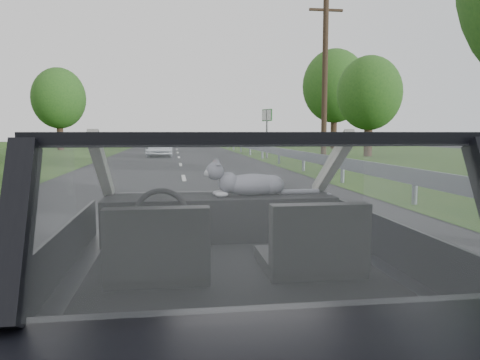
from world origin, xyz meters
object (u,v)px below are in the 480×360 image
object	(u,v)px
cat	(253,183)
utility_pole	(325,80)
other_car	(160,145)
subject_car	(231,258)
highway_sign	(267,134)

from	to	relation	value
cat	utility_pole	bearing A→B (deg)	62.65
other_car	utility_pole	world-z (taller)	utility_pole
cat	other_car	distance (m)	24.83
subject_car	cat	xyz separation A→B (m)	(0.23, 0.60, 0.36)
cat	utility_pole	xyz separation A→B (m)	(5.83, 16.09, 2.51)
cat	utility_pole	world-z (taller)	utility_pole
cat	highway_sign	distance (m)	22.12
other_car	utility_pole	xyz separation A→B (m)	(7.14, -8.71, 2.92)
other_car	utility_pole	distance (m)	11.63
subject_car	cat	bearing A→B (deg)	69.00
other_car	cat	bearing A→B (deg)	-86.90
subject_car	other_car	distance (m)	25.41
cat	other_car	size ratio (longest dim) A/B	0.14
other_car	highway_sign	distance (m)	6.62
subject_car	highway_sign	world-z (taller)	highway_sign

